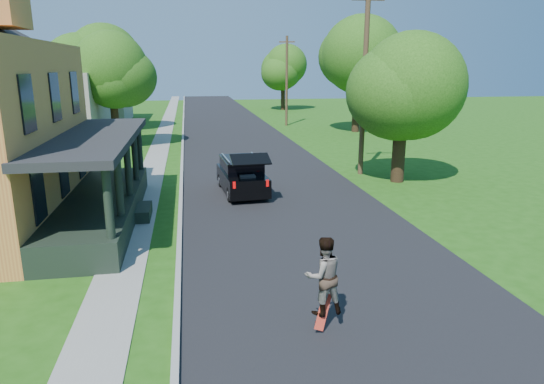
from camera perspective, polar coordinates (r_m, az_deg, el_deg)
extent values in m
plane|color=#1F4E0F|center=(13.24, 7.06, -9.64)|extent=(140.00, 140.00, 0.00)
cube|color=black|center=(32.19, -3.25, 4.91)|extent=(8.00, 120.00, 0.02)
cube|color=gray|center=(31.99, -10.49, 4.63)|extent=(0.15, 120.00, 0.12)
cube|color=gray|center=(32.05, -13.27, 4.50)|extent=(1.30, 120.00, 0.03)
cube|color=gray|center=(19.26, -27.18, -3.38)|extent=(6.50, 1.20, 0.03)
cube|color=black|center=(18.49, -19.35, -1.81)|extent=(2.40, 10.00, 0.90)
cube|color=black|center=(17.97, -20.03, 6.02)|extent=(2.60, 10.30, 0.25)
cube|color=#A8A395|center=(36.98, -25.61, 8.69)|extent=(8.00, 8.00, 5.00)
pyramid|color=black|center=(36.91, -26.43, 15.93)|extent=(12.78, 12.78, 2.20)
cube|color=#A8A395|center=(52.54, -21.03, 10.49)|extent=(8.00, 8.00, 5.00)
pyramid|color=black|center=(52.49, -21.51, 15.59)|extent=(12.78, 12.78, 2.20)
cube|color=black|center=(21.20, -3.56, 1.44)|extent=(1.96, 4.11, 0.77)
cube|color=black|center=(21.20, -3.65, 3.14)|extent=(1.72, 2.58, 0.50)
cube|color=black|center=(21.15, -3.66, 3.87)|extent=(1.76, 2.66, 0.07)
cube|color=black|center=(19.06, -2.55, 3.86)|extent=(1.60, 0.94, 0.35)
cube|color=#2D2D31|center=(19.99, -2.94, 1.44)|extent=(0.67, 0.59, 0.41)
cube|color=silver|center=(21.02, -5.47, 4.00)|extent=(0.21, 2.20, 0.05)
cube|color=silver|center=(21.26, -1.88, 4.17)|extent=(0.21, 2.20, 0.05)
cube|color=#990505|center=(19.13, -4.47, 0.81)|extent=(0.11, 0.06, 0.27)
cube|color=#990505|center=(19.38, -0.55, 1.04)|extent=(0.11, 0.06, 0.27)
cylinder|color=black|center=(22.42, -6.00, 1.37)|extent=(0.26, 0.63, 0.62)
cylinder|color=black|center=(22.66, -2.33, 1.58)|extent=(0.26, 0.63, 0.62)
cylinder|color=black|center=(19.89, -4.93, -0.31)|extent=(0.26, 0.63, 0.62)
cylinder|color=black|center=(20.16, -0.82, -0.06)|extent=(0.26, 0.63, 0.62)
imported|color=black|center=(10.20, 6.08, -9.75)|extent=(0.91, 0.75, 1.69)
cube|color=red|center=(10.45, 6.03, -13.82)|extent=(0.45, 0.32, 0.77)
cylinder|color=black|center=(34.52, -17.93, 7.49)|extent=(0.66, 0.66, 3.10)
sphere|color=#458022|center=(34.31, -18.33, 12.48)|extent=(5.74, 5.74, 4.40)
sphere|color=#458022|center=(33.88, -18.15, 14.14)|extent=(4.97, 4.97, 3.82)
sphere|color=#458022|center=(34.84, -18.75, 13.28)|extent=(5.10, 5.10, 3.91)
cylinder|color=black|center=(43.33, -19.85, 8.81)|extent=(0.70, 0.70, 3.35)
sphere|color=#458022|center=(43.17, -20.26, 13.47)|extent=(6.33, 6.33, 5.56)
sphere|color=#458022|center=(42.73, -19.98, 15.15)|extent=(5.48, 5.48, 4.82)
sphere|color=#458022|center=(43.76, -20.84, 14.23)|extent=(5.62, 5.62, 4.94)
cylinder|color=black|center=(23.90, 14.69, 4.70)|extent=(0.78, 0.78, 2.99)
sphere|color=#458022|center=(23.59, 15.18, 12.05)|extent=(5.93, 5.93, 4.71)
sphere|color=#458022|center=(23.30, 16.57, 14.51)|extent=(5.14, 5.14, 4.08)
sphere|color=#458022|center=(23.96, 13.79, 13.42)|extent=(5.27, 5.27, 4.18)
cylinder|color=black|center=(41.85, 9.89, 10.08)|extent=(0.76, 0.76, 4.52)
sphere|color=#458022|center=(41.75, 10.15, 15.92)|extent=(7.20, 7.20, 6.02)
sphere|color=#458022|center=(41.52, 10.95, 17.74)|extent=(6.24, 6.24, 5.22)
sphere|color=#458022|center=(42.16, 9.31, 16.85)|extent=(6.40, 6.40, 5.35)
cylinder|color=black|center=(62.45, 1.29, 11.04)|extent=(0.63, 0.63, 3.04)
sphere|color=#458022|center=(62.33, 1.31, 14.09)|extent=(6.47, 6.47, 5.42)
sphere|color=#458022|center=(62.23, 1.76, 15.19)|extent=(5.61, 5.61, 4.69)
sphere|color=#458022|center=(62.49, 0.76, 14.65)|extent=(5.76, 5.76, 4.81)
cylinder|color=#43321F|center=(24.94, 10.80, 12.35)|extent=(0.27, 0.27, 9.07)
cylinder|color=#43321F|center=(45.67, 1.74, 12.87)|extent=(0.29, 0.29, 8.05)
cube|color=#43321F|center=(45.70, 1.78, 17.24)|extent=(1.41, 0.51, 0.11)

